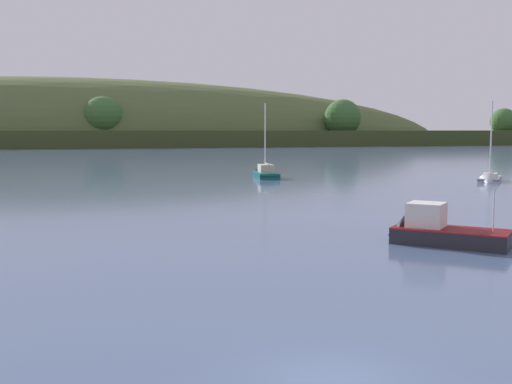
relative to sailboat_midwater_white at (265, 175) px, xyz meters
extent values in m
plane|color=slate|center=(-11.96, -64.32, -0.35)|extent=(1400.00, 1400.00, 0.00)
cube|color=#35401E|center=(-24.58, 161.21, 2.62)|extent=(430.52, 98.55, 5.94)
ellipsoid|color=#4C5B33|center=(-45.58, 179.93, -0.35)|extent=(347.12, 106.79, 54.07)
sphere|color=#38602D|center=(-27.42, 150.98, 10.67)|extent=(14.50, 14.50, 14.50)
sphere|color=#38602D|center=(66.11, 160.00, 10.75)|extent=(14.74, 14.74, 14.74)
sphere|color=#38602D|center=(142.77, 167.40, 9.59)|extent=(11.43, 11.43, 11.43)
cube|color=#0F564C|center=(-0.05, -0.86, -0.20)|extent=(2.91, 6.65, 1.23)
cone|color=#0F564C|center=(0.13, 2.39, -0.20)|extent=(2.54, 1.76, 2.46)
cube|color=navy|center=(-0.05, -0.86, 0.07)|extent=(2.93, 6.65, 0.15)
cube|color=#BCB299|center=(-0.04, -0.70, 0.90)|extent=(1.90, 3.03, 0.98)
cylinder|color=silver|center=(0.00, -0.05, 4.84)|extent=(0.18, 0.18, 8.85)
cylinder|color=silver|center=(-0.10, -1.76, 1.54)|extent=(0.33, 3.43, 0.14)
cube|color=#ADB2BC|center=(25.52, -10.94, -0.33)|extent=(5.63, 6.51, 1.00)
cone|color=#ADB2BC|center=(23.66, -13.50, -0.33)|extent=(2.76, 2.61, 2.27)
cube|color=black|center=(25.52, -10.94, -0.06)|extent=(5.65, 6.53, 0.10)
cube|color=#BCB299|center=(25.42, -11.06, 0.41)|extent=(2.97, 3.25, 0.47)
cylinder|color=silver|center=(25.05, -11.58, 4.71)|extent=(0.17, 0.17, 9.08)
cylinder|color=silver|center=(26.03, -10.23, 0.80)|extent=(2.06, 2.77, 0.13)
cube|color=#232328|center=(-0.05, -48.21, -0.07)|extent=(6.24, 5.87, 1.25)
cone|color=#232328|center=(-2.33, -46.25, -0.07)|extent=(2.22, 2.37, 2.32)
cube|color=maroon|center=(-0.05, -48.21, 0.51)|extent=(6.27, 5.91, 0.08)
cube|color=silver|center=(-1.06, -47.34, 1.21)|extent=(2.63, 2.63, 1.32)
cube|color=#192833|center=(-1.72, -46.77, 1.41)|extent=(1.11, 1.29, 0.74)
cylinder|color=#B2B2B7|center=(1.57, -49.60, 1.72)|extent=(0.06, 0.06, 2.33)
camera|label=1|loc=(-16.70, -78.27, 5.83)|focal=43.25mm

